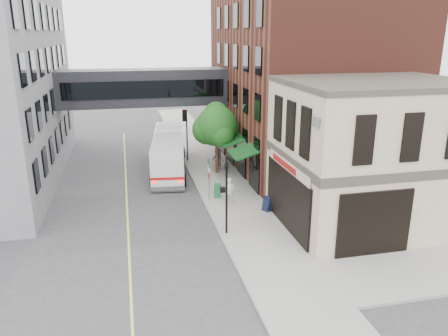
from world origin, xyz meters
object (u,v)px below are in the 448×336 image
pedestrian_b (220,159)px  sandwich_board (267,204)px  bus (169,151)px  pedestrian_c (218,158)px  pedestrian_a (230,191)px  newspaper_box (217,191)px

pedestrian_b → sandwich_board: 9.30m
bus → pedestrian_c: 4.10m
sandwich_board → pedestrian_a: bearing=113.5°
pedestrian_c → pedestrian_b: bearing=-64.2°
bus → pedestrian_b: 4.22m
pedestrian_b → pedestrian_a: bearing=-104.3°
sandwich_board → newspaper_box: bearing=104.2°
pedestrian_b → newspaper_box: 6.34m
pedestrian_a → pedestrian_c: (0.96, 8.25, -0.11)m
pedestrian_a → newspaper_box: bearing=124.8°
pedestrian_a → pedestrian_b: pedestrian_a is taller
pedestrian_a → pedestrian_b: (0.97, 7.48, -0.00)m
pedestrian_b → pedestrian_c: bearing=83.5°
bus → pedestrian_c: bus is taller
pedestrian_c → bus: bearing=-159.9°
bus → pedestrian_a: size_ratio=6.49×
bus → pedestrian_a: 9.16m
pedestrian_a → sandwich_board: pedestrian_a is taller
bus → pedestrian_a: bus is taller
pedestrian_b → pedestrian_c: size_ratio=1.14×
bus → pedestrian_b: size_ratio=6.51×
bus → newspaper_box: 7.78m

